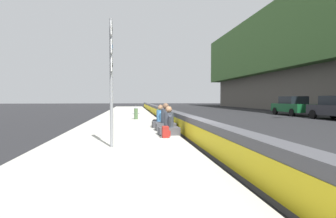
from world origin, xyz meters
The scene contains 11 objects.
ground_plane centered at (0.00, 0.00, 0.00)m, with size 160.00×160.00×0.00m, color #232326.
sidewalk_strip centered at (0.00, 2.65, 0.07)m, with size 80.00×4.40×0.14m, color #B5B2A8.
jersey_barrier centered at (0.00, 0.00, 0.42)m, with size 76.00×0.45×0.85m.
route_sign_post centered at (-1.07, 2.75, 2.23)m, with size 0.44×0.09×3.60m.
fire_hydrant centered at (9.65, 1.92, 0.59)m, with size 0.26×0.46×0.88m.
seated_person_foreground centered at (1.43, 0.80, 0.48)m, with size 0.69×0.80×1.08m.
seated_person_middle centered at (2.91, 0.74, 0.51)m, with size 0.75×0.85×1.17m.
seated_person_rear centered at (4.19, 0.85, 0.47)m, with size 0.67×0.77×1.05m.
seated_person_far centered at (5.15, 0.74, 0.47)m, with size 0.77×0.87×1.07m.
backpack centered at (0.65, 1.01, 0.33)m, with size 0.32×0.28×0.40m.
parked_car_fourth centered at (14.49, -12.11, 0.86)m, with size 4.52×1.99×1.71m.
Camera 1 is at (-9.12, 2.18, 1.51)m, focal length 30.15 mm.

